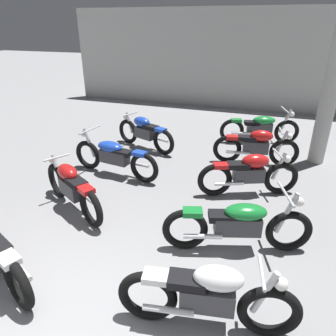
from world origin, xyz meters
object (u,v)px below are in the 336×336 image
motorcycle_left_row_2 (114,156)px  motorcycle_right_row_4 (260,127)px  support_pillar (329,96)px  motorcycle_left_row_3 (145,132)px  motorcycle_left_row_1 (72,187)px  motorcycle_right_row_0 (208,296)px  motorcycle_right_row_2 (249,173)px  motorcycle_right_row_1 (238,224)px  motorcycle_right_row_3 (256,146)px

motorcycle_left_row_2 → motorcycle_right_row_4: same height
support_pillar → motorcycle_left_row_3: 4.44m
motorcycle_left_row_1 → motorcycle_right_row_0: size_ratio=0.90×
motorcycle_left_row_1 → motorcycle_right_row_4: motorcycle_right_row_4 is taller
motorcycle_left_row_2 → motorcycle_right_row_4: 4.23m
motorcycle_left_row_2 → motorcycle_right_row_0: (2.75, -3.08, 0.01)m
motorcycle_left_row_3 → motorcycle_right_row_2: same height
motorcycle_right_row_1 → motorcycle_right_row_4: size_ratio=0.99×
motorcycle_right_row_1 → motorcycle_left_row_2: bearing=150.0°
motorcycle_left_row_1 → motorcycle_right_row_4: bearing=58.1°
motorcycle_right_row_0 → motorcycle_right_row_3: size_ratio=1.00×
motorcycle_right_row_3 → motorcycle_right_row_4: 1.52m
motorcycle_left_row_2 → support_pillar: bearing=27.6°
motorcycle_left_row_3 → motorcycle_right_row_2: (2.86, -1.64, 0.00)m
motorcycle_right_row_3 → support_pillar: bearing=24.1°
support_pillar → motorcycle_right_row_4: support_pillar is taller
motorcycle_left_row_2 → motorcycle_right_row_0: motorcycle_left_row_2 is taller
motorcycle_left_row_2 → motorcycle_right_row_2: motorcycle_left_row_2 is taller
motorcycle_right_row_0 → motorcycle_right_row_1: (0.13, 1.42, -0.01)m
support_pillar → motorcycle_right_row_2: (-1.40, -2.16, -1.14)m
motorcycle_left_row_2 → motorcycle_right_row_3: bearing=29.2°
support_pillar → motorcycle_right_row_2: 2.82m
motorcycle_left_row_1 → motorcycle_right_row_0: 3.20m
motorcycle_right_row_3 → motorcycle_right_row_4: size_ratio=0.93×
motorcycle_right_row_4 → motorcycle_right_row_0: bearing=-90.9°
motorcycle_right_row_1 → motorcycle_right_row_2: bearing=90.6°
motorcycle_right_row_1 → motorcycle_right_row_4: (-0.03, 4.78, 0.00)m
motorcycle_right_row_3 → motorcycle_right_row_4: (-0.02, 1.52, -0.01)m
motorcycle_right_row_3 → motorcycle_left_row_1: bearing=-133.1°
motorcycle_right_row_1 → motorcycle_right_row_0: bearing=-95.2°
support_pillar → motorcycle_left_row_2: 4.94m
motorcycle_left_row_3 → motorcycle_right_row_1: bearing=-49.4°
support_pillar → motorcycle_right_row_2: size_ratio=1.72×
support_pillar → motorcycle_left_row_1: 5.80m
motorcycle_left_row_1 → motorcycle_right_row_1: motorcycle_right_row_1 is taller
motorcycle_left_row_3 → motorcycle_right_row_4: 3.18m
motorcycle_right_row_2 → motorcycle_left_row_2: bearing=-178.7°
motorcycle_left_row_2 → motorcycle_left_row_3: 1.70m
motorcycle_right_row_4 → motorcycle_right_row_2: bearing=-89.8°
motorcycle_left_row_2 → motorcycle_right_row_3: motorcycle_left_row_2 is taller
motorcycle_left_row_3 → motorcycle_right_row_4: (2.85, 1.42, -0.01)m
motorcycle_left_row_3 → motorcycle_right_row_4: motorcycle_right_row_4 is taller
motorcycle_left_row_1 → motorcycle_right_row_4: (2.88, 4.62, -0.01)m
motorcycle_right_row_0 → motorcycle_left_row_2: bearing=131.7°
motorcycle_right_row_0 → motorcycle_right_row_3: bearing=88.6°
motorcycle_left_row_3 → motorcycle_right_row_3: bearing=-2.1°
support_pillar → motorcycle_left_row_2: support_pillar is taller
motorcycle_left_row_2 → motorcycle_right_row_3: 3.28m
support_pillar → motorcycle_left_row_3: bearing=-173.0°
motorcycle_right_row_0 → motorcycle_right_row_4: bearing=89.1°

